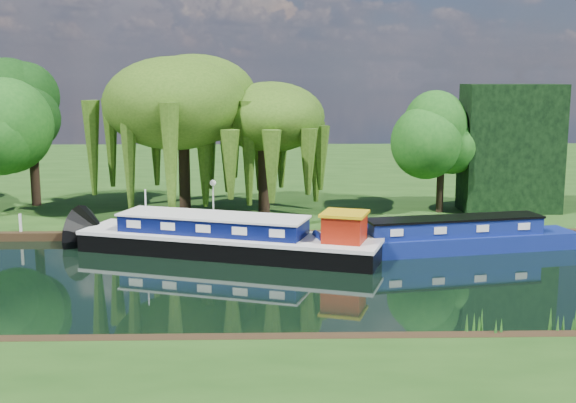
{
  "coord_description": "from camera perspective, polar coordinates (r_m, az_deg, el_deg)",
  "views": [
    {
      "loc": [
        3.85,
        -30.99,
        8.96
      ],
      "look_at": [
        4.71,
        4.27,
        2.8
      ],
      "focal_mm": 45.0,
      "sensor_mm": 36.0,
      "label": 1
    }
  ],
  "objects": [
    {
      "name": "white_cruiser",
      "position": [
        39.47,
        11.4,
        -3.41
      ],
      "size": [
        2.52,
        2.37,
        1.07
      ],
      "primitive_type": "imported",
      "rotation": [
        0.0,
        0.0,
        1.95
      ],
      "color": "silver",
      "rests_on": "ground"
    },
    {
      "name": "lamppost",
      "position": [
        42.14,
        -5.94,
        0.93
      ],
      "size": [
        0.36,
        0.36,
        2.56
      ],
      "color": "silver",
      "rests_on": "far_bank"
    },
    {
      "name": "narrowboat",
      "position": [
        38.29,
        12.98,
        -2.83
      ],
      "size": [
        13.39,
        4.71,
        1.93
      ],
      "rotation": [
        0.0,
        0.0,
        0.19
      ],
      "color": "navy",
      "rests_on": "ground"
    },
    {
      "name": "dutch_barge",
      "position": [
        36.7,
        -4.51,
        -2.96
      ],
      "size": [
        15.8,
        8.12,
        3.27
      ],
      "rotation": [
        0.0,
        0.0,
        -0.32
      ],
      "color": "black",
      "rests_on": "ground"
    },
    {
      "name": "mooring_posts",
      "position": [
        40.44,
        -7.55,
        -1.61
      ],
      "size": [
        19.16,
        0.16,
        1.0
      ],
      "color": "silver",
      "rests_on": "far_bank"
    },
    {
      "name": "conifer_hedge",
      "position": [
        47.69,
        17.17,
        4.04
      ],
      "size": [
        6.0,
        3.0,
        8.0
      ],
      "primitive_type": "cube",
      "color": "black",
      "rests_on": "far_bank"
    },
    {
      "name": "ground",
      "position": [
        32.49,
        -8.2,
        -6.21
      ],
      "size": [
        120.0,
        120.0,
        0.0
      ],
      "primitive_type": "plane",
      "color": "black"
    },
    {
      "name": "reeds_near",
      "position": [
        25.07,
        5.7,
        -9.75
      ],
      "size": [
        33.7,
        1.5,
        1.1
      ],
      "color": "#1D5416",
      "rests_on": "ground"
    },
    {
      "name": "tree_far_mid",
      "position": [
        50.28,
        -19.63,
        6.55
      ],
      "size": [
        5.37,
        5.37,
        8.79
      ],
      "color": "black",
      "rests_on": "far_bank"
    },
    {
      "name": "far_bank",
      "position": [
        65.69,
        -4.75,
        2.23
      ],
      "size": [
        120.0,
        52.0,
        0.45
      ],
      "primitive_type": "cube",
      "color": "#1A3E10",
      "rests_on": "ground"
    },
    {
      "name": "tree_far_right",
      "position": [
        46.09,
        12.06,
        4.71
      ],
      "size": [
        3.99,
        3.99,
        6.53
      ],
      "color": "black",
      "rests_on": "far_bank"
    },
    {
      "name": "willow_left",
      "position": [
        44.82,
        -8.32,
        7.57
      ],
      "size": [
        7.77,
        7.77,
        9.31
      ],
      "color": "black",
      "rests_on": "far_bank"
    },
    {
      "name": "willow_right",
      "position": [
        44.02,
        -1.94,
        5.76
      ],
      "size": [
        6.0,
        6.0,
        7.31
      ],
      "color": "black",
      "rests_on": "far_bank"
    }
  ]
}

